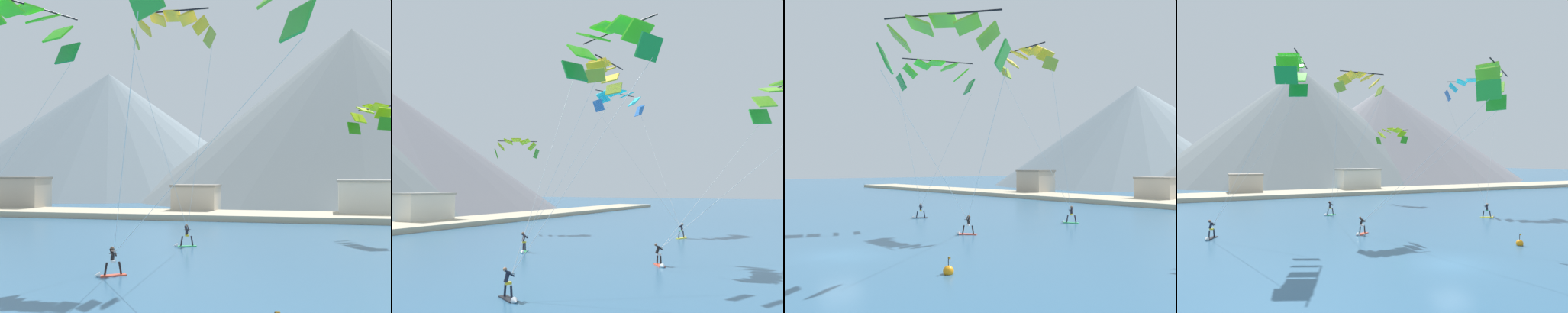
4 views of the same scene
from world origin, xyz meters
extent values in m
plane|color=#336084|center=(0.00, 0.00, 0.00)|extent=(400.00, 400.00, 0.00)
cube|color=#33B266|center=(-0.62, 23.63, 0.04)|extent=(1.49, 1.00, 0.07)
cylinder|color=#231E28|center=(-0.26, 23.79, 0.43)|extent=(0.27, 0.21, 0.74)
cylinder|color=#231E28|center=(-0.98, 23.46, 0.43)|extent=(0.27, 0.21, 0.74)
cube|color=yellow|center=(-0.62, 23.63, 0.84)|extent=(0.34, 0.38, 0.12)
cylinder|color=#231E28|center=(-0.64, 23.67, 1.17)|extent=(0.34, 0.39, 0.62)
cylinder|color=#231E28|center=(-0.49, 23.63, 1.35)|extent=(0.30, 0.52, 0.41)
cylinder|color=#231E28|center=(-0.70, 23.53, 1.35)|extent=(0.30, 0.52, 0.41)
cylinder|color=black|center=(-0.52, 23.42, 1.32)|extent=(0.49, 0.25, 0.03)
sphere|color=brown|center=(-0.67, 23.74, 1.58)|extent=(0.23, 0.23, 0.23)
cone|color=white|center=(-1.41, 23.26, 0.10)|extent=(0.42, 0.45, 0.36)
cube|color=black|center=(-13.95, 14.79, 0.04)|extent=(1.09, 1.47, 0.07)
cylinder|color=black|center=(-13.75, 15.14, 0.41)|extent=(0.21, 0.26, 0.69)
cylinder|color=black|center=(-14.14, 14.44, 0.41)|extent=(0.21, 0.26, 0.69)
cube|color=yellow|center=(-13.95, 14.79, 0.79)|extent=(0.36, 0.33, 0.12)
cylinder|color=black|center=(-14.01, 14.83, 1.11)|extent=(0.41, 0.35, 0.59)
cylinder|color=black|center=(-13.87, 14.87, 1.27)|extent=(0.47, 0.31, 0.38)
cylinder|color=black|center=(-13.98, 14.68, 1.27)|extent=(0.47, 0.31, 0.38)
cylinder|color=black|center=(-13.76, 14.69, 1.24)|extent=(0.28, 0.47, 0.03)
sphere|color=#9E7051|center=(-14.11, 14.88, 1.48)|extent=(0.21, 0.21, 0.21)
cone|color=white|center=(-14.37, 14.03, 0.10)|extent=(0.46, 0.44, 0.36)
cube|color=#E54C33|center=(-1.52, 11.30, 0.04)|extent=(1.42, 1.20, 0.07)
cylinder|color=black|center=(-1.20, 11.54, 0.41)|extent=(0.25, 0.23, 0.69)
cylinder|color=black|center=(-1.84, 11.07, 0.41)|extent=(0.25, 0.23, 0.69)
cube|color=white|center=(-1.52, 11.30, 0.79)|extent=(0.35, 0.36, 0.12)
cylinder|color=black|center=(-1.57, 11.37, 1.10)|extent=(0.39, 0.43, 0.59)
cylinder|color=black|center=(-1.42, 11.36, 1.27)|extent=(0.35, 0.44, 0.38)
cylinder|color=black|center=(-1.60, 11.23, 1.27)|extent=(0.35, 0.44, 0.38)
cylinder|color=black|center=(-1.41, 11.15, 1.24)|extent=(0.44, 0.33, 0.03)
sphere|color=brown|center=(-1.65, 11.48, 1.46)|extent=(0.21, 0.21, 0.21)
cone|color=white|center=(-2.22, 10.79, 0.10)|extent=(0.45, 0.47, 0.36)
cube|color=#91B030|center=(2.69, 16.66, 14.06)|extent=(0.56, 1.54, 1.09)
cube|color=yellow|center=(2.10, 16.72, 14.86)|extent=(0.85, 1.58, 0.97)
cube|color=yellow|center=(1.27, 16.70, 15.39)|extent=(1.10, 1.60, 0.72)
cube|color=yellow|center=(0.30, 16.60, 15.58)|extent=(1.21, 1.61, 0.36)
cube|color=yellow|center=(-0.66, 16.44, 15.39)|extent=(1.27, 1.59, 0.72)
cube|color=yellow|center=(-1.47, 16.25, 14.86)|extent=(1.17, 1.56, 0.97)
cube|color=#91B030|center=(-2.02, 16.05, 14.06)|extent=(0.93, 1.52, 1.09)
cylinder|color=black|center=(0.39, 15.95, 15.69)|extent=(4.82, 0.25, 0.10)
cylinder|color=silver|center=(1.17, 20.02, 7.46)|extent=(3.41, 6.84, 12.29)
cylinder|color=silver|center=(-1.35, 19.69, 7.46)|extent=(1.68, 7.49, 12.29)
cube|color=#158F35|center=(-6.40, 15.38, 13.26)|extent=(1.88, 1.33, 1.33)
cube|color=#46E81D|center=(-6.71, 14.64, 14.35)|extent=(2.02, 1.69, 1.07)
cube|color=#46E81D|center=(-7.13, 13.58, 15.06)|extent=(2.11, 1.90, 0.66)
cube|color=#46E81D|center=(-7.62, 12.35, 15.32)|extent=(2.14, 1.94, 0.16)
cube|color=#46E81D|center=(-8.09, 11.11, 15.06)|extent=(2.12, 1.88, 0.66)
cube|color=#46E81D|center=(-8.49, 10.04, 14.35)|extent=(2.04, 1.64, 1.07)
cube|color=#158F35|center=(-8.75, 9.28, 13.26)|extent=(1.90, 1.27, 1.33)
cylinder|color=black|center=(-6.88, 12.06, 15.33)|extent=(2.63, 6.20, 0.10)
cylinder|color=silver|center=(-10.03, 15.15, 6.93)|extent=(7.50, 0.93, 11.39)
cylinder|color=silver|center=(-11.30, 11.87, 6.93)|extent=(4.98, 5.67, 11.39)
cube|color=green|center=(8.68, 5.49, 11.63)|extent=(1.56, 1.83, 1.47)
cube|color=#76CE2D|center=(8.01, 5.03, 12.78)|extent=(1.90, 2.10, 1.25)
cube|color=#76CE2D|center=(7.09, 4.28, 13.54)|extent=(2.14, 2.24, 0.85)
cube|color=#76CE2D|center=(6.08, 3.35, 13.80)|extent=(2.24, 2.25, 0.32)
cube|color=#76CE2D|center=(5.10, 2.38, 13.54)|extent=(2.23, 2.15, 0.85)
cube|color=#76CE2D|center=(4.32, 1.50, 12.78)|extent=(2.08, 1.92, 1.25)
cube|color=green|center=(3.83, 0.85, 11.63)|extent=(1.80, 1.59, 1.47)
cylinder|color=black|center=(6.61, 2.80, 13.90)|extent=(5.49, 4.16, 0.10)
cylinder|color=silver|center=(3.74, 8.37, 6.10)|extent=(10.33, 5.60, 9.75)
cylinder|color=silver|center=(1.16, 5.90, 6.10)|extent=(5.17, 10.54, 9.75)
sphere|color=orange|center=(8.07, 2.23, 0.15)|extent=(0.56, 0.56, 0.56)
cylinder|color=black|center=(8.07, 2.23, 0.65)|extent=(0.04, 0.04, 0.44)
cube|color=orange|center=(8.16, 2.23, 0.83)|extent=(0.18, 0.01, 0.12)
cube|color=#A89E8E|center=(-32.95, 54.30, 2.37)|extent=(6.05, 4.83, 4.73)
cube|color=slate|center=(-32.95, 54.30, 4.88)|extent=(6.30, 5.03, 0.30)
cube|color=beige|center=(-7.40, 54.45, 1.86)|extent=(5.83, 4.49, 3.72)
cube|color=gray|center=(-7.40, 54.45, 3.87)|extent=(6.07, 4.67, 0.30)
cone|color=gray|center=(-47.04, 118.38, 16.06)|extent=(91.36, 91.36, 32.12)
camera|label=1|loc=(9.87, -16.36, 5.57)|focal=50.00mm
camera|label=2|loc=(-31.27, 1.16, 5.43)|focal=40.00mm
camera|label=3|loc=(26.03, -11.07, 5.39)|focal=40.00mm
camera|label=4|loc=(-14.56, -20.35, 6.74)|focal=35.00mm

